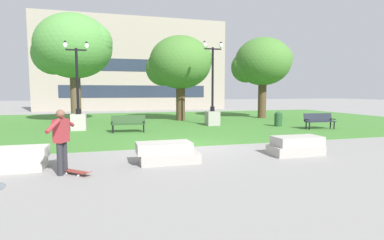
{
  "coord_description": "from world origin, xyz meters",
  "views": [
    {
      "loc": [
        -2.96,
        -11.26,
        2.17
      ],
      "look_at": [
        -0.22,
        -1.4,
        1.2
      ],
      "focal_mm": 28.0,
      "sensor_mm": 36.0,
      "label": 1
    }
  ],
  "objects_px": {
    "lamp_post_right": "(212,109)",
    "lamp_post_left": "(78,112)",
    "concrete_block_center": "(12,159)",
    "park_bench_near_left": "(319,120)",
    "skateboard": "(75,171)",
    "trash_bin": "(278,119)",
    "concrete_block_right": "(296,146)",
    "person_skateboarder": "(61,138)",
    "park_bench_near_right": "(128,123)",
    "concrete_block_left": "(167,153)"
  },
  "relations": [
    {
      "from": "lamp_post_left",
      "to": "trash_bin",
      "type": "bearing_deg",
      "value": -6.45
    },
    {
      "from": "skateboard",
      "to": "park_bench_near_right",
      "type": "relative_size",
      "value": 0.48
    },
    {
      "from": "concrete_block_center",
      "to": "lamp_post_right",
      "type": "height_order",
      "value": "lamp_post_right"
    },
    {
      "from": "person_skateboarder",
      "to": "park_bench_near_left",
      "type": "relative_size",
      "value": 0.94
    },
    {
      "from": "lamp_post_left",
      "to": "person_skateboarder",
      "type": "bearing_deg",
      "value": -87.29
    },
    {
      "from": "person_skateboarder",
      "to": "lamp_post_left",
      "type": "bearing_deg",
      "value": 92.71
    },
    {
      "from": "park_bench_near_left",
      "to": "person_skateboarder",
      "type": "bearing_deg",
      "value": -153.96
    },
    {
      "from": "park_bench_near_left",
      "to": "park_bench_near_right",
      "type": "height_order",
      "value": "same"
    },
    {
      "from": "concrete_block_center",
      "to": "park_bench_near_right",
      "type": "height_order",
      "value": "park_bench_near_right"
    },
    {
      "from": "lamp_post_right",
      "to": "concrete_block_center",
      "type": "bearing_deg",
      "value": -135.1
    },
    {
      "from": "concrete_block_right",
      "to": "park_bench_near_left",
      "type": "xyz_separation_m",
      "value": [
        5.54,
        5.8,
        0.23
      ]
    },
    {
      "from": "lamp_post_right",
      "to": "concrete_block_right",
      "type": "bearing_deg",
      "value": -91.23
    },
    {
      "from": "lamp_post_right",
      "to": "lamp_post_left",
      "type": "distance_m",
      "value": 8.07
    },
    {
      "from": "concrete_block_left",
      "to": "concrete_block_right",
      "type": "xyz_separation_m",
      "value": [
        4.53,
        -0.02,
        0.0
      ]
    },
    {
      "from": "park_bench_near_left",
      "to": "lamp_post_right",
      "type": "bearing_deg",
      "value": 147.0
    },
    {
      "from": "concrete_block_right",
      "to": "skateboard",
      "type": "distance_m",
      "value": 7.12
    },
    {
      "from": "concrete_block_right",
      "to": "skateboard",
      "type": "height_order",
      "value": "concrete_block_right"
    },
    {
      "from": "person_skateboarder",
      "to": "lamp_post_right",
      "type": "bearing_deg",
      "value": 52.15
    },
    {
      "from": "concrete_block_center",
      "to": "person_skateboarder",
      "type": "relative_size",
      "value": 1.1
    },
    {
      "from": "lamp_post_left",
      "to": "skateboard",
      "type": "bearing_deg",
      "value": -85.4
    },
    {
      "from": "trash_bin",
      "to": "skateboard",
      "type": "bearing_deg",
      "value": -143.27
    },
    {
      "from": "concrete_block_center",
      "to": "park_bench_near_left",
      "type": "xyz_separation_m",
      "value": [
        14.35,
        5.52,
        0.23
      ]
    },
    {
      "from": "person_skateboarder",
      "to": "lamp_post_left",
      "type": "distance_m",
      "value": 9.49
    },
    {
      "from": "skateboard",
      "to": "park_bench_near_left",
      "type": "xyz_separation_m",
      "value": [
        12.63,
        6.44,
        0.45
      ]
    },
    {
      "from": "concrete_block_right",
      "to": "concrete_block_left",
      "type": "bearing_deg",
      "value": 179.77
    },
    {
      "from": "concrete_block_right",
      "to": "skateboard",
      "type": "bearing_deg",
      "value": -174.82
    },
    {
      "from": "person_skateboarder",
      "to": "park_bench_near_left",
      "type": "bearing_deg",
      "value": 26.04
    },
    {
      "from": "person_skateboarder",
      "to": "lamp_post_right",
      "type": "height_order",
      "value": "lamp_post_right"
    },
    {
      "from": "concrete_block_right",
      "to": "lamp_post_right",
      "type": "bearing_deg",
      "value": 88.77
    },
    {
      "from": "concrete_block_left",
      "to": "lamp_post_right",
      "type": "height_order",
      "value": "lamp_post_right"
    },
    {
      "from": "concrete_block_right",
      "to": "trash_bin",
      "type": "bearing_deg",
      "value": 62.43
    },
    {
      "from": "park_bench_near_left",
      "to": "lamp_post_left",
      "type": "distance_m",
      "value": 13.78
    },
    {
      "from": "concrete_block_right",
      "to": "lamp_post_right",
      "type": "distance_m",
      "value": 9.31
    },
    {
      "from": "person_skateboarder",
      "to": "park_bench_near_right",
      "type": "distance_m",
      "value": 8.13
    },
    {
      "from": "concrete_block_center",
      "to": "skateboard",
      "type": "height_order",
      "value": "concrete_block_center"
    },
    {
      "from": "lamp_post_right",
      "to": "skateboard",
      "type": "bearing_deg",
      "value": -126.33
    },
    {
      "from": "park_bench_near_left",
      "to": "park_bench_near_right",
      "type": "distance_m",
      "value": 10.87
    },
    {
      "from": "lamp_post_left",
      "to": "concrete_block_center",
      "type": "bearing_deg",
      "value": -96.28
    },
    {
      "from": "concrete_block_left",
      "to": "lamp_post_left",
      "type": "height_order",
      "value": "lamp_post_left"
    },
    {
      "from": "lamp_post_left",
      "to": "trash_bin",
      "type": "height_order",
      "value": "lamp_post_left"
    },
    {
      "from": "lamp_post_right",
      "to": "trash_bin",
      "type": "distance_m",
      "value": 4.17
    },
    {
      "from": "person_skateboarder",
      "to": "park_bench_near_left",
      "type": "xyz_separation_m",
      "value": [
        12.95,
        6.33,
        -0.44
      ]
    },
    {
      "from": "park_bench_near_right",
      "to": "trash_bin",
      "type": "xyz_separation_m",
      "value": [
        9.21,
        0.33,
        -0.04
      ]
    },
    {
      "from": "concrete_block_center",
      "to": "lamp_post_left",
      "type": "xyz_separation_m",
      "value": [
        0.95,
        8.67,
        0.72
      ]
    },
    {
      "from": "concrete_block_left",
      "to": "concrete_block_right",
      "type": "relative_size",
      "value": 1.05
    },
    {
      "from": "concrete_block_center",
      "to": "trash_bin",
      "type": "xyz_separation_m",
      "value": [
        12.79,
        7.33,
        0.2
      ]
    },
    {
      "from": "concrete_block_center",
      "to": "person_skateboarder",
      "type": "xyz_separation_m",
      "value": [
        1.4,
        -0.81,
        0.67
      ]
    },
    {
      "from": "person_skateboarder",
      "to": "trash_bin",
      "type": "height_order",
      "value": "person_skateboarder"
    },
    {
      "from": "concrete_block_left",
      "to": "person_skateboarder",
      "type": "distance_m",
      "value": 3.01
    },
    {
      "from": "skateboard",
      "to": "trash_bin",
      "type": "bearing_deg",
      "value": 36.73
    }
  ]
}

